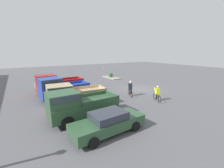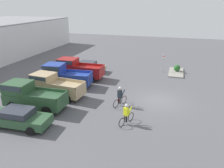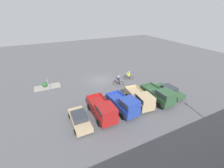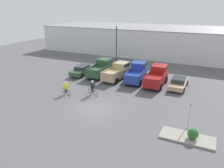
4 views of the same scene
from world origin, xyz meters
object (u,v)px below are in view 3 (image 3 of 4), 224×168
Objects in this scene: cyclist_0 at (119,80)px; shrub at (45,85)px; pickup_truck_2 at (124,104)px; pickup_truck_3 at (103,109)px; fire_lane_sign at (48,83)px; sedan_1 at (80,119)px; pickup_truck_0 at (159,95)px; sedan_0 at (169,91)px; cyclist_1 at (129,75)px; pickup_truck_1 at (140,98)px.

cyclist_0 reaches higher than shrub.
pickup_truck_3 is (2.84, -0.24, -0.04)m from pickup_truck_2.
cyclist_0 is 0.73× the size of fire_lane_sign.
pickup_truck_0 is at bearing 177.37° from sedan_1.
sedan_0 is 18.72m from fire_lane_sign.
fire_lane_sign reaches higher than shrub.
cyclist_1 is at bearing -137.05° from pickup_truck_3.
pickup_truck_2 is at bearing -1.03° from pickup_truck_0.
cyclist_1 reaches higher than shrub.
fire_lane_sign reaches higher than sedan_1.
sedan_1 is at bearing 0.08° from pickup_truck_1.
fire_lane_sign is at bearing -75.80° from sedan_1.
pickup_truck_3 reaches higher than sedan_1.
cyclist_0 is at bearing -130.43° from pickup_truck_3.
pickup_truck_3 is at bearing 176.40° from sedan_1.
sedan_0 is 11.22m from pickup_truck_3.
pickup_truck_2 is at bearing 175.80° from sedan_1.
pickup_truck_2 is 10.07m from cyclist_1.
sedan_0 is at bearing -174.36° from pickup_truck_2.
pickup_truck_1 is at bearing -10.47° from pickup_truck_0.
sedan_1 is 11.56m from shrub.
sedan_0 is 2.69× the size of cyclist_0.
pickup_truck_2 reaches higher than pickup_truck_1.
pickup_truck_1 is 6.36× the size of shrub.
pickup_truck_0 is 8.36m from cyclist_1.
cyclist_0 is 12.40m from shrub.
cyclist_0 is at bearing -112.66° from pickup_truck_2.
pickup_truck_3 is 8.91m from cyclist_0.
cyclist_1 is 0.68× the size of fire_lane_sign.
cyclist_0 is at bearing -69.72° from pickup_truck_0.
pickup_truck_1 reaches higher than sedan_1.
pickup_truck_3 is 2.19× the size of fire_lane_sign.
pickup_truck_0 is 2.90× the size of cyclist_0.
pickup_truck_3 is at bearing -2.31° from pickup_truck_0.
shrub is (8.58, -11.60, -0.66)m from pickup_truck_2.
sedan_0 is at bearing 151.18° from fire_lane_sign.
pickup_truck_1 reaches higher than cyclist_1.
pickup_truck_2 reaches higher than shrub.
pickup_truck_2 is 5.69m from sedan_1.
fire_lane_sign reaches higher than pickup_truck_0.
shrub is at bearing -13.12° from cyclist_1.
pickup_truck_2 reaches higher than pickup_truck_0.
sedan_0 is 0.91× the size of pickup_truck_1.
pickup_truck_0 reaches higher than pickup_truck_1.
pickup_truck_3 reaches higher than sedan_0.
pickup_truck_2 is 0.96× the size of pickup_truck_3.
pickup_truck_3 reaches higher than cyclist_0.
pickup_truck_0 is at bearing 143.83° from fire_lane_sign.
sedan_0 is at bearing -161.66° from pickup_truck_0.
sedan_0 is at bearing -178.33° from sedan_1.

